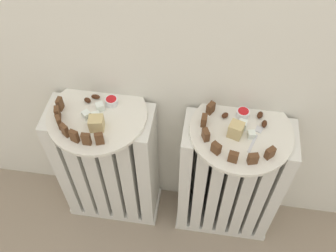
% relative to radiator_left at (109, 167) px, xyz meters
% --- Properties ---
extents(radiator_left, '(0.35, 0.16, 0.57)m').
position_rel_radiator_left_xyz_m(radiator_left, '(0.00, 0.00, 0.00)').
color(radiator_left, silver).
rests_on(radiator_left, ground_plane).
extents(radiator_right, '(0.35, 0.16, 0.57)m').
position_rel_radiator_left_xyz_m(radiator_right, '(0.44, -0.00, -0.00)').
color(radiator_right, silver).
rests_on(radiator_right, ground_plane).
extents(plate_left, '(0.31, 0.31, 0.01)m').
position_rel_radiator_left_xyz_m(plate_left, '(0.00, 0.00, 0.30)').
color(plate_left, silver).
rests_on(plate_left, radiator_left).
extents(plate_right, '(0.31, 0.31, 0.01)m').
position_rel_radiator_left_xyz_m(plate_right, '(0.44, 0.00, 0.30)').
color(plate_right, silver).
rests_on(plate_right, radiator_right).
extents(dark_cake_slice_left_0, '(0.01, 0.02, 0.04)m').
position_rel_radiator_left_xyz_m(dark_cake_slice_left_0, '(-0.11, 0.00, 0.32)').
color(dark_cake_slice_left_0, '#56351E').
rests_on(dark_cake_slice_left_0, plate_left).
extents(dark_cake_slice_left_1, '(0.02, 0.03, 0.04)m').
position_rel_radiator_left_xyz_m(dark_cake_slice_left_1, '(-0.11, -0.03, 0.32)').
color(dark_cake_slice_left_1, '#56351E').
rests_on(dark_cake_slice_left_1, plate_left).
extents(dark_cake_slice_left_2, '(0.02, 0.03, 0.04)m').
position_rel_radiator_left_xyz_m(dark_cake_slice_left_2, '(-0.09, -0.07, 0.32)').
color(dark_cake_slice_left_2, '#56351E').
rests_on(dark_cake_slice_left_2, plate_left).
extents(dark_cake_slice_left_3, '(0.03, 0.02, 0.04)m').
position_rel_radiator_left_xyz_m(dark_cake_slice_left_3, '(-0.07, -0.09, 0.32)').
color(dark_cake_slice_left_3, '#56351E').
rests_on(dark_cake_slice_left_3, plate_left).
extents(dark_cake_slice_left_4, '(0.03, 0.02, 0.04)m').
position_rel_radiator_left_xyz_m(dark_cake_slice_left_4, '(-0.03, -0.11, 0.32)').
color(dark_cake_slice_left_4, '#56351E').
rests_on(dark_cake_slice_left_4, plate_left).
extents(dark_cake_slice_left_5, '(0.02, 0.01, 0.04)m').
position_rel_radiator_left_xyz_m(dark_cake_slice_left_5, '(0.00, -0.11, 0.32)').
color(dark_cake_slice_left_5, '#56351E').
rests_on(dark_cake_slice_left_5, plate_left).
extents(dark_cake_slice_left_6, '(0.03, 0.02, 0.04)m').
position_rel_radiator_left_xyz_m(dark_cake_slice_left_6, '(0.04, -0.11, 0.32)').
color(dark_cake_slice_left_6, '#56351E').
rests_on(dark_cake_slice_left_6, plate_left).
extents(marble_cake_slice_left_0, '(0.05, 0.04, 0.04)m').
position_rel_radiator_left_xyz_m(marble_cake_slice_left_0, '(0.02, -0.05, 0.32)').
color(marble_cake_slice_left_0, tan).
rests_on(marble_cake_slice_left_0, plate_left).
extents(turkish_delight_left_0, '(0.03, 0.03, 0.02)m').
position_rel_radiator_left_xyz_m(turkish_delight_left_0, '(-0.03, -0.02, 0.31)').
color(turkish_delight_left_0, white).
rests_on(turkish_delight_left_0, plate_left).
extents(turkish_delight_left_1, '(0.03, 0.03, 0.02)m').
position_rel_radiator_left_xyz_m(turkish_delight_left_1, '(0.01, 0.02, 0.31)').
color(turkish_delight_left_1, white).
rests_on(turkish_delight_left_1, plate_left).
extents(turkish_delight_left_2, '(0.03, 0.03, 0.02)m').
position_rel_radiator_left_xyz_m(turkish_delight_left_2, '(0.00, -0.02, 0.31)').
color(turkish_delight_left_2, white).
rests_on(turkish_delight_left_2, plate_left).
extents(medjool_date_left_0, '(0.03, 0.02, 0.01)m').
position_rel_radiator_left_xyz_m(medjool_date_left_0, '(-0.02, 0.06, 0.31)').
color(medjool_date_left_0, '#3D1E0F').
rests_on(medjool_date_left_0, plate_left).
extents(medjool_date_left_1, '(0.03, 0.03, 0.02)m').
position_rel_radiator_left_xyz_m(medjool_date_left_1, '(-0.04, 0.04, 0.31)').
color(medjool_date_left_1, '#3D1E0F').
rests_on(medjool_date_left_1, plate_left).
extents(jam_bowl_left, '(0.04, 0.04, 0.02)m').
position_rel_radiator_left_xyz_m(jam_bowl_left, '(0.04, 0.05, 0.31)').
color(jam_bowl_left, white).
rests_on(jam_bowl_left, plate_left).
extents(dark_cake_slice_right_0, '(0.03, 0.03, 0.04)m').
position_rel_radiator_left_xyz_m(dark_cake_slice_right_0, '(0.34, 0.06, 0.32)').
color(dark_cake_slice_right_0, '#56351E').
rests_on(dark_cake_slice_right_0, plate_right).
extents(dark_cake_slice_right_1, '(0.02, 0.03, 0.04)m').
position_rel_radiator_left_xyz_m(dark_cake_slice_right_1, '(0.33, 0.01, 0.32)').
color(dark_cake_slice_right_1, '#56351E').
rests_on(dark_cake_slice_right_1, plate_right).
extents(dark_cake_slice_right_2, '(0.03, 0.03, 0.04)m').
position_rel_radiator_left_xyz_m(dark_cake_slice_right_2, '(0.33, -0.05, 0.32)').
color(dark_cake_slice_right_2, '#56351E').
rests_on(dark_cake_slice_right_2, plate_right).
extents(dark_cake_slice_right_3, '(0.03, 0.03, 0.04)m').
position_rel_radiator_left_xyz_m(dark_cake_slice_right_3, '(0.37, -0.09, 0.32)').
color(dark_cake_slice_right_3, '#56351E').
rests_on(dark_cake_slice_right_3, plate_right).
extents(dark_cake_slice_right_4, '(0.03, 0.02, 0.04)m').
position_rel_radiator_left_xyz_m(dark_cake_slice_right_4, '(0.42, -0.11, 0.32)').
color(dark_cake_slice_right_4, '#56351E').
rests_on(dark_cake_slice_right_4, plate_right).
extents(dark_cake_slice_right_5, '(0.03, 0.02, 0.04)m').
position_rel_radiator_left_xyz_m(dark_cake_slice_right_5, '(0.47, -0.11, 0.32)').
color(dark_cake_slice_right_5, '#56351E').
rests_on(dark_cake_slice_right_5, plate_right).
extents(dark_cake_slice_right_6, '(0.03, 0.03, 0.04)m').
position_rel_radiator_left_xyz_m(dark_cake_slice_right_6, '(0.52, -0.08, 0.32)').
color(dark_cake_slice_right_6, '#56351E').
rests_on(dark_cake_slice_right_6, plate_right).
extents(marble_cake_slice_right_0, '(0.05, 0.05, 0.05)m').
position_rel_radiator_left_xyz_m(marble_cake_slice_right_0, '(0.42, -0.02, 0.33)').
color(marble_cake_slice_right_0, tan).
rests_on(marble_cake_slice_right_0, plate_right).
extents(turkish_delight_right_0, '(0.02, 0.02, 0.02)m').
position_rel_radiator_left_xyz_m(turkish_delight_right_0, '(0.46, -0.02, 0.31)').
color(turkish_delight_right_0, white).
rests_on(turkish_delight_right_0, plate_right).
extents(turkish_delight_right_1, '(0.03, 0.03, 0.02)m').
position_rel_radiator_left_xyz_m(turkish_delight_right_1, '(0.44, 0.01, 0.31)').
color(turkish_delight_right_1, white).
rests_on(turkish_delight_right_1, plate_right).
extents(medjool_date_right_0, '(0.03, 0.03, 0.02)m').
position_rel_radiator_left_xyz_m(medjool_date_right_0, '(0.49, 0.06, 0.31)').
color(medjool_date_right_0, '#3D1E0F').
rests_on(medjool_date_right_0, plate_right).
extents(medjool_date_right_1, '(0.02, 0.03, 0.02)m').
position_rel_radiator_left_xyz_m(medjool_date_right_1, '(0.50, 0.03, 0.31)').
color(medjool_date_right_1, '#3D1E0F').
rests_on(medjool_date_right_1, plate_right).
extents(medjool_date_right_2, '(0.03, 0.03, 0.01)m').
position_rel_radiator_left_xyz_m(medjool_date_right_2, '(0.39, 0.04, 0.31)').
color(medjool_date_right_2, '#3D1E0F').
rests_on(medjool_date_right_2, plate_right).
extents(jam_bowl_right, '(0.04, 0.04, 0.02)m').
position_rel_radiator_left_xyz_m(jam_bowl_right, '(0.44, 0.06, 0.31)').
color(jam_bowl_right, white).
rests_on(jam_bowl_right, plate_right).
extents(fork, '(0.05, 0.10, 0.00)m').
position_rel_radiator_left_xyz_m(fork, '(0.48, -0.02, 0.30)').
color(fork, silver).
rests_on(fork, plate_right).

